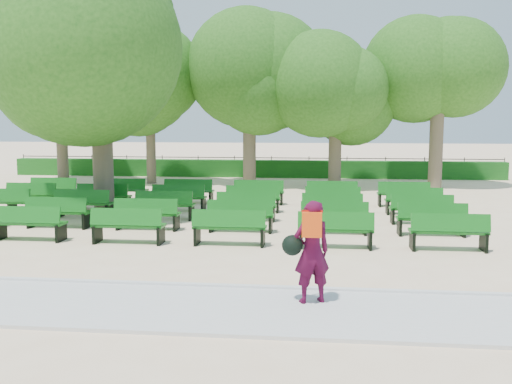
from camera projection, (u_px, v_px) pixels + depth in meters
ground at (196, 224)px, 16.52m from camera, size 120.00×120.00×0.00m
paving at (99, 305)px, 9.22m from camera, size 30.00×2.20×0.06m
curb at (123, 284)px, 10.35m from camera, size 30.00×0.12×0.10m
hedge at (252, 169)px, 30.27m from camera, size 26.00×0.70×0.90m
fence at (253, 176)px, 30.72m from camera, size 26.00×0.10×1.02m
tree_line at (242, 185)px, 26.38m from camera, size 21.80×6.80×7.04m
bench_array at (206, 217)px, 17.26m from camera, size 1.79×0.63×1.11m
tree_among at (99, 50)px, 17.84m from camera, size 5.91×5.91×7.89m
person at (310, 250)px, 9.16m from camera, size 0.84×0.60×1.67m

